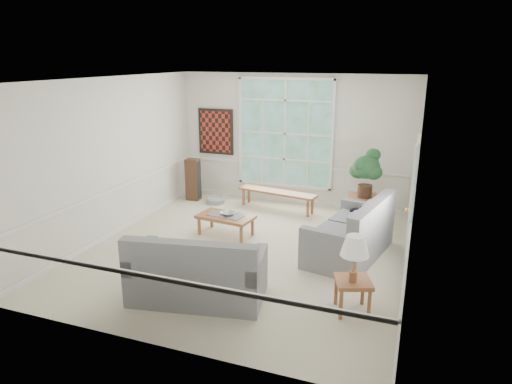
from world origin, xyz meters
TOP-DOWN VIEW (x-y plane):
  - floor at (0.00, 0.00)m, footprint 5.50×6.00m
  - ceiling at (0.00, 0.00)m, footprint 5.50×6.00m
  - wall_back at (0.00, 3.00)m, footprint 5.50×0.02m
  - wall_front at (0.00, -3.00)m, footprint 5.50×0.02m
  - wall_left at (-2.75, 0.00)m, footprint 0.02×6.00m
  - wall_right at (2.75, 0.00)m, footprint 0.02×6.00m
  - window_back at (-0.20, 2.96)m, footprint 2.30×0.08m
  - entry_door at (2.71, 0.60)m, footprint 0.08×0.90m
  - door_sidelight at (2.71, -0.03)m, footprint 0.08×0.26m
  - wall_art at (-1.95, 2.95)m, footprint 0.90×0.06m
  - wall_frame_near at (2.71, 1.75)m, footprint 0.04×0.26m
  - wall_frame_far at (2.71, 2.15)m, footprint 0.04×0.26m
  - loveseat_right at (1.74, 0.42)m, footprint 1.38×2.09m
  - loveseat_front at (-0.06, -1.79)m, footprint 2.02×1.29m
  - coffee_table at (-0.66, 0.55)m, footprint 1.14×0.72m
  - pewter_bowl at (-0.62, 0.57)m, footprint 0.43×0.43m
  - window_bench at (-0.19, 2.38)m, footprint 1.87×0.66m
  - end_table at (1.74, 2.18)m, footprint 0.70×0.70m
  - houseplant at (1.77, 2.12)m, footprint 0.68×0.68m
  - side_table at (2.08, -1.41)m, footprint 0.60×0.60m
  - table_lamp at (2.08, -1.47)m, footprint 0.40×0.40m
  - pet_bed at (-1.71, 2.34)m, footprint 0.58×0.58m
  - floor_speaker at (-2.32, 2.39)m, footprint 0.32×0.25m
  - cat at (1.77, 1.11)m, footprint 0.35×0.29m

SIDE VIEW (x-z plane):
  - floor at x=0.00m, z-range -0.01..0.00m
  - pet_bed at x=-1.71m, z-range 0.00..0.13m
  - coffee_table at x=-0.66m, z-range 0.00..0.40m
  - window_bench at x=-0.19m, z-range 0.00..0.43m
  - side_table at x=2.08m, z-range 0.00..0.47m
  - end_table at x=1.74m, z-range 0.00..0.58m
  - pewter_bowl at x=-0.62m, z-range 0.40..0.48m
  - floor_speaker at x=-2.32m, z-range 0.00..1.01m
  - loveseat_front at x=-0.06m, z-range 0.00..1.01m
  - loveseat_right at x=1.74m, z-range 0.00..1.04m
  - cat at x=1.77m, z-range 0.53..0.67m
  - table_lamp at x=2.08m, z-range 0.47..1.13m
  - entry_door at x=2.71m, z-range 0.00..2.10m
  - houseplant at x=1.77m, z-range 0.58..1.60m
  - door_sidelight at x=2.71m, z-range 0.20..2.10m
  - wall_back at x=0.00m, z-range 0.00..3.00m
  - wall_front at x=0.00m, z-range 0.00..3.00m
  - wall_left at x=-2.75m, z-range 0.00..3.00m
  - wall_right at x=2.75m, z-range 0.00..3.00m
  - wall_frame_near at x=2.71m, z-range 1.39..1.71m
  - wall_frame_far at x=2.71m, z-range 1.39..1.71m
  - wall_art at x=-1.95m, z-range 1.05..2.15m
  - window_back at x=-0.20m, z-range 0.45..2.85m
  - ceiling at x=0.00m, z-range 2.99..3.01m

